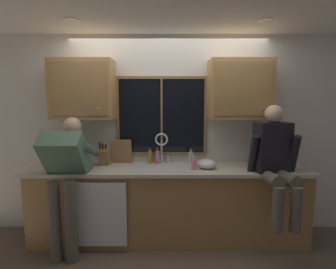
{
  "coord_description": "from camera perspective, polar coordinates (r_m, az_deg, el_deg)",
  "views": [
    {
      "loc": [
        -0.01,
        -3.37,
        1.72
      ],
      "look_at": [
        -0.02,
        -0.3,
        1.32
      ],
      "focal_mm": 27.68,
      "sensor_mm": 36.0,
      "label": 1
    }
  ],
  "objects": [
    {
      "name": "countertop",
      "position": [
        3.17,
        0.34,
        -7.66
      ],
      "size": [
        3.36,
        0.62,
        0.04
      ],
      "primitive_type": "cube",
      "color": "beige",
      "rests_on": "lower_cabinet_run"
    },
    {
      "name": "dishwasher_front",
      "position": [
        3.13,
        -14.53,
        -16.69
      ],
      "size": [
        0.6,
        0.02,
        0.74
      ],
      "primitive_type": "cube",
      "color": "white"
    },
    {
      "name": "window_frame_right",
      "position": [
        3.39,
        8.49,
        3.98
      ],
      "size": [
        0.04,
        0.02,
        0.95
      ],
      "primitive_type": "cube",
      "color": "olive"
    },
    {
      "name": "sink",
      "position": [
        3.2,
        -1.27,
        -8.96
      ],
      "size": [
        0.8,
        0.46,
        0.21
      ],
      "color": "#B7B7BC",
      "rests_on": "lower_cabinet_run"
    },
    {
      "name": "person_sitting_on_counter",
      "position": [
        3.1,
        22.8,
        -4.71
      ],
      "size": [
        0.54,
        0.64,
        1.26
      ],
      "color": "#595147",
      "rests_on": "countertop"
    },
    {
      "name": "bottle_tall_clear",
      "position": [
        3.34,
        5.26,
        -5.04
      ],
      "size": [
        0.06,
        0.06,
        0.2
      ],
      "color": "#B7B7BC",
      "rests_on": "countertop"
    },
    {
      "name": "window_mullion_center",
      "position": [
        3.35,
        -1.18,
        4.02
      ],
      "size": [
        0.02,
        0.02,
        0.95
      ],
      "primitive_type": "cube",
      "color": "olive"
    },
    {
      "name": "window_glass",
      "position": [
        3.36,
        -1.17,
        4.04
      ],
      "size": [
        1.1,
        0.02,
        0.95
      ],
      "primitive_type": "cube",
      "color": "black"
    },
    {
      "name": "knife_block",
      "position": [
        3.36,
        -13.64,
        -4.71
      ],
      "size": [
        0.12,
        0.18,
        0.32
      ],
      "color": "olive",
      "rests_on": "countertop"
    },
    {
      "name": "faucet",
      "position": [
        3.29,
        -1.07,
        -2.2
      ],
      "size": [
        0.18,
        0.09,
        0.4
      ],
      "color": "silver",
      "rests_on": "countertop"
    },
    {
      "name": "soap_dispenser",
      "position": [
        3.07,
        5.92,
        -6.52
      ],
      "size": [
        0.06,
        0.07,
        0.18
      ],
      "color": "pink",
      "rests_on": "countertop"
    },
    {
      "name": "mixing_bowl",
      "position": [
        3.16,
        8.73,
        -6.43
      ],
      "size": [
        0.23,
        0.23,
        0.11
      ],
      "primitive_type": "ellipsoid",
      "color": "silver",
      "rests_on": "countertop"
    },
    {
      "name": "ceiling_downlight_left",
      "position": [
        3.05,
        -20.2,
        22.6
      ],
      "size": [
        0.14,
        0.14,
        0.01
      ],
      "primitive_type": "cylinder",
      "color": "#FFEAB2"
    },
    {
      "name": "back_wall",
      "position": [
        3.46,
        0.33,
        -0.04
      ],
      "size": [
        5.7,
        0.12,
        2.55
      ],
      "primitive_type": "cube",
      "color": "silver",
      "rests_on": "floor"
    },
    {
      "name": "upper_cabinet_left",
      "position": [
        3.36,
        -18.0,
        9.39
      ],
      "size": [
        0.75,
        0.36,
        0.72
      ],
      "color": "#B2844C"
    },
    {
      "name": "lower_cabinet_run",
      "position": [
        3.33,
        0.33,
        -15.23
      ],
      "size": [
        3.3,
        0.58,
        0.88
      ],
      "primitive_type": "cube",
      "color": "#A07744",
      "rests_on": "floor"
    },
    {
      "name": "bottle_amber_small",
      "position": [
        3.35,
        -2.1,
        -4.87
      ],
      "size": [
        0.05,
        0.05,
        0.22
      ],
      "color": "pink",
      "rests_on": "countertop"
    },
    {
      "name": "upper_cabinet_right",
      "position": [
        3.32,
        15.74,
        9.5
      ],
      "size": [
        0.75,
        0.36,
        0.72
      ],
      "color": "#B2844C"
    },
    {
      "name": "window_frame_bottom",
      "position": [
        3.42,
        -1.15,
        -4.24
      ],
      "size": [
        1.17,
        0.02,
        0.04
      ],
      "primitive_type": "cube",
      "color": "olive"
    },
    {
      "name": "ceiling_downlight_right",
      "position": [
        3.05,
        20.91,
        22.55
      ],
      "size": [
        0.14,
        0.14,
        0.01
      ],
      "primitive_type": "cylinder",
      "color": "#FFEAB2"
    },
    {
      "name": "bottle_green_glass",
      "position": [
        3.36,
        -3.71,
        -4.93
      ],
      "size": [
        0.06,
        0.06,
        0.21
      ],
      "color": "olive",
      "rests_on": "countertop"
    },
    {
      "name": "cutting_board",
      "position": [
        3.4,
        -9.98,
        -3.69
      ],
      "size": [
        0.26,
        0.09,
        0.31
      ],
      "primitive_type": "cube",
      "rotation": [
        0.21,
        0.0,
        0.0
      ],
      "color": "#997047",
      "rests_on": "countertop"
    },
    {
      "name": "person_standing",
      "position": [
        3.08,
        -21.3,
        -7.6
      ],
      "size": [
        0.53,
        0.7,
        1.54
      ],
      "color": "#595147",
      "rests_on": "floor"
    },
    {
      "name": "window_frame_top",
      "position": [
        3.36,
        -1.2,
        12.44
      ],
      "size": [
        1.17,
        0.02,
        0.04
      ],
      "primitive_type": "cube",
      "color": "olive"
    },
    {
      "name": "window_frame_left",
      "position": [
        3.42,
        -10.76,
        3.96
      ],
      "size": [
        0.03,
        0.02,
        0.95
      ],
      "primitive_type": "cube",
      "color": "olive"
    }
  ]
}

